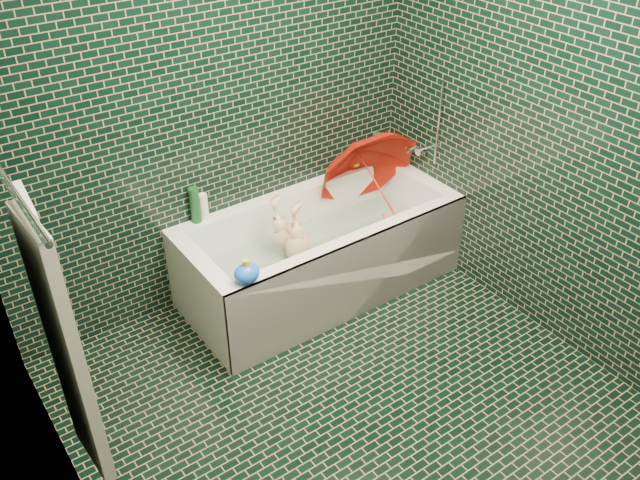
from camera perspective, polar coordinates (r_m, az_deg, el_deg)
floor at (r=3.56m, az=3.77°, el=-14.83°), size 2.80×2.80×0.00m
wall_back at (r=3.80m, az=-9.03°, el=11.61°), size 2.80×0.00×2.80m
wall_left at (r=2.29m, az=-21.57°, el=-7.64°), size 0.00×2.80×2.80m
wall_right at (r=3.63m, az=20.99°, el=8.63°), size 0.00×2.80×2.80m
bathtub at (r=4.21m, az=0.14°, el=-1.72°), size 1.70×0.75×0.55m
bath_mat at (r=4.26m, az=-0.00°, el=-2.22°), size 1.35×0.47×0.01m
water at (r=4.17m, az=-0.00°, el=-0.63°), size 1.48×0.53×0.00m
towel_rail at (r=2.31m, az=-23.90°, el=2.93°), size 0.02×0.58×0.02m
towel at (r=2.62m, az=-20.83°, el=-7.86°), size 0.08×0.44×1.12m
faucet at (r=4.38m, az=8.87°, el=7.95°), size 0.18×0.19×0.55m
child at (r=4.11m, az=-2.00°, el=-1.08°), size 0.86×0.49×0.35m
umbrella at (r=4.28m, az=4.72°, el=4.86°), size 0.82×0.95×0.90m
soap_bottle_a at (r=4.66m, az=5.79°, el=6.80°), size 0.13×0.13×0.27m
soap_bottle_b at (r=4.66m, az=5.64°, el=6.81°), size 0.09×0.10×0.20m
soap_bottle_c at (r=4.61m, az=5.13°, el=6.51°), size 0.13×0.13×0.16m
bottle_right_tall at (r=4.57m, az=4.76°, el=7.75°), size 0.06×0.06×0.21m
bottle_right_pump at (r=4.65m, az=5.69°, el=8.14°), size 0.05×0.05×0.20m
bottle_left_tall at (r=3.97m, az=-10.49°, el=2.91°), size 0.08×0.08×0.22m
bottle_left_short at (r=4.00m, az=-9.76°, el=2.80°), size 0.06×0.06×0.16m
rubber_duck at (r=4.52m, az=3.02°, el=6.63°), size 0.11×0.07×0.10m
bath_toy at (r=3.47m, az=-6.18°, el=-2.79°), size 0.17×0.16×0.14m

